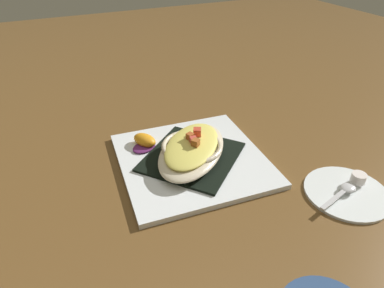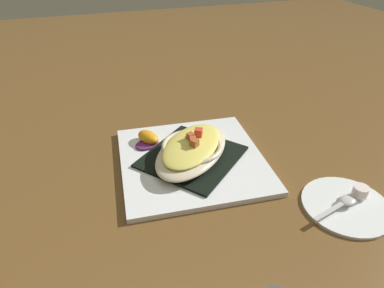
% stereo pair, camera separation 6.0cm
% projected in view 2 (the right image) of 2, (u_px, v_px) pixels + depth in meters
% --- Properties ---
extents(ground_plane, '(2.60, 2.60, 0.00)m').
position_uv_depth(ground_plane, '(192.00, 162.00, 0.62)').
color(ground_plane, brown).
extents(square_plate, '(0.28, 0.28, 0.01)m').
position_uv_depth(square_plate, '(192.00, 160.00, 0.62)').
color(square_plate, white).
rests_on(square_plate, ground_plane).
extents(folded_napkin, '(0.22, 0.22, 0.00)m').
position_uv_depth(folded_napkin, '(192.00, 157.00, 0.62)').
color(folded_napkin, black).
rests_on(folded_napkin, square_plate).
extents(gratin_dish, '(0.21, 0.21, 0.05)m').
position_uv_depth(gratin_dish, '(192.00, 148.00, 0.61)').
color(gratin_dish, beige).
rests_on(gratin_dish, folded_napkin).
extents(orange_garnish, '(0.06, 0.07, 0.02)m').
position_uv_depth(orange_garnish, '(148.00, 139.00, 0.65)').
color(orange_garnish, '#5C215A').
rests_on(orange_garnish, square_plate).
extents(creamer_saucer, '(0.14, 0.14, 0.01)m').
position_uv_depth(creamer_saucer, '(346.00, 204.00, 0.52)').
color(creamer_saucer, white).
rests_on(creamer_saucer, ground_plane).
extents(spoon, '(0.09, 0.04, 0.01)m').
position_uv_depth(spoon, '(344.00, 202.00, 0.51)').
color(spoon, silver).
rests_on(spoon, creamer_saucer).
extents(creamer_cup_0, '(0.02, 0.02, 0.02)m').
position_uv_depth(creamer_cup_0, '(361.00, 191.00, 0.53)').
color(creamer_cup_0, white).
rests_on(creamer_cup_0, creamer_saucer).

